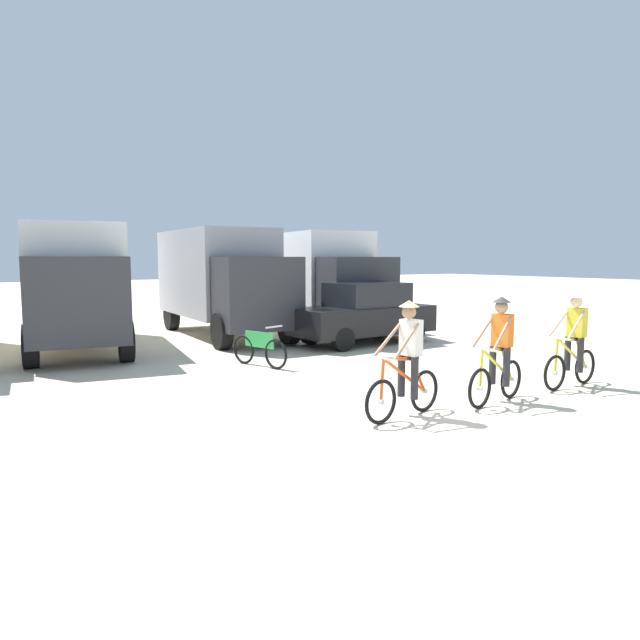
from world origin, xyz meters
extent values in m
plane|color=beige|center=(0.00, 0.00, 0.00)|extent=(120.00, 120.00, 0.00)
cube|color=white|center=(-3.46, 10.42, 2.00)|extent=(3.12, 5.49, 2.70)
cube|color=#2D2D33|center=(-3.94, 7.05, 1.50)|extent=(2.39, 1.80, 2.00)
cube|color=black|center=(-4.04, 6.36, 1.85)|extent=(2.01, 0.37, 0.80)
cylinder|color=black|center=(-2.92, 7.01, 0.50)|extent=(0.46, 1.04, 1.00)
cylinder|color=black|center=(-4.94, 7.30, 0.50)|extent=(0.46, 1.04, 1.00)
cylinder|color=black|center=(-2.21, 11.95, 0.50)|extent=(0.46, 1.04, 1.00)
cylinder|color=black|center=(-4.23, 12.24, 0.50)|extent=(0.46, 1.04, 1.00)
cube|color=#9E9EA3|center=(0.87, 10.79, 2.00)|extent=(2.61, 5.29, 2.70)
cube|color=#2D2D33|center=(0.74, 7.40, 1.50)|extent=(2.26, 1.59, 2.00)
cube|color=black|center=(0.71, 6.70, 1.85)|extent=(2.03, 0.16, 0.80)
cylinder|color=black|center=(1.76, 7.45, 0.50)|extent=(0.36, 1.01, 1.00)
cylinder|color=black|center=(-0.28, 7.54, 0.50)|extent=(0.36, 1.01, 1.00)
cylinder|color=black|center=(1.96, 12.44, 0.50)|extent=(0.36, 1.01, 1.00)
cylinder|color=black|center=(-0.08, 12.52, 0.50)|extent=(0.36, 1.01, 1.00)
cube|color=white|center=(4.71, 11.08, 2.00)|extent=(2.99, 5.44, 2.70)
cube|color=#2D2D33|center=(4.31, 7.70, 1.50)|extent=(2.36, 1.75, 2.00)
cube|color=black|center=(4.23, 7.01, 1.85)|extent=(2.02, 0.32, 0.80)
cylinder|color=black|center=(5.34, 7.68, 0.50)|extent=(0.43, 1.03, 1.00)
cylinder|color=black|center=(3.31, 7.92, 0.50)|extent=(0.43, 1.03, 1.00)
cylinder|color=black|center=(5.92, 12.64, 0.50)|extent=(0.43, 1.03, 1.00)
cylinder|color=black|center=(3.89, 12.88, 0.50)|extent=(0.43, 1.03, 1.00)
cube|color=black|center=(3.58, 6.38, 0.70)|extent=(4.29, 2.00, 0.76)
cube|color=black|center=(3.73, 6.39, 1.42)|extent=(2.19, 1.72, 0.68)
cylinder|color=black|center=(2.33, 5.53, 0.32)|extent=(0.65, 0.26, 0.64)
cylinder|color=black|center=(2.24, 7.09, 0.32)|extent=(0.65, 0.26, 0.64)
cylinder|color=black|center=(4.93, 5.68, 0.32)|extent=(0.65, 0.26, 0.64)
cylinder|color=black|center=(4.84, 7.24, 0.32)|extent=(0.65, 0.26, 0.64)
torus|color=black|center=(-0.99, -0.34, 0.34)|extent=(0.68, 0.18, 0.68)
cylinder|color=silver|center=(-0.99, -0.34, 0.34)|extent=(0.09, 0.09, 0.08)
torus|color=black|center=(0.04, -0.15, 0.34)|extent=(0.68, 0.18, 0.68)
cylinder|color=silver|center=(0.04, -0.15, 0.34)|extent=(0.09, 0.09, 0.08)
cylinder|color=#E05119|center=(-0.45, -0.24, 0.66)|extent=(1.02, 0.24, 0.68)
cylinder|color=#E05119|center=(-0.62, -0.27, 0.94)|extent=(0.66, 0.17, 0.13)
cylinder|color=#E05119|center=(-0.13, -0.18, 0.62)|extent=(0.39, 0.12, 0.59)
cylinder|color=#E05119|center=(-0.97, -0.33, 0.66)|extent=(0.11, 0.07, 0.64)
cylinder|color=silver|center=(-0.94, -0.33, 0.98)|extent=(0.13, 0.52, 0.04)
cube|color=black|center=(-0.30, -0.21, 0.93)|extent=(0.26, 0.16, 0.06)
cube|color=silver|center=(-0.32, -0.21, 1.24)|extent=(0.26, 0.35, 0.56)
sphere|color=#A87A5B|center=(-0.38, -0.22, 1.64)|extent=(0.22, 0.22, 0.22)
cone|color=tan|center=(-0.38, -0.22, 1.77)|extent=(0.32, 0.32, 0.10)
cylinder|color=#26262B|center=(-0.35, -0.35, 0.63)|extent=(0.12, 0.12, 0.66)
cylinder|color=#26262B|center=(-0.40, -0.10, 0.63)|extent=(0.12, 0.12, 0.66)
cylinder|color=#A87A5B|center=(-0.62, -0.45, 1.23)|extent=(0.62, 0.21, 0.53)
cylinder|color=#A87A5B|center=(-0.68, -0.10, 1.23)|extent=(0.63, 0.12, 0.53)
torus|color=black|center=(0.93, -0.49, 0.34)|extent=(0.68, 0.20, 0.68)
cylinder|color=silver|center=(0.93, -0.49, 0.34)|extent=(0.10, 0.10, 0.08)
torus|color=black|center=(1.96, -0.27, 0.34)|extent=(0.68, 0.20, 0.68)
cylinder|color=silver|center=(1.96, -0.27, 0.34)|extent=(0.10, 0.10, 0.08)
cylinder|color=gold|center=(1.47, -0.38, 0.66)|extent=(1.01, 0.27, 0.68)
cylinder|color=gold|center=(1.30, -0.41, 0.94)|extent=(0.66, 0.19, 0.13)
cylinder|color=gold|center=(1.79, -0.31, 0.62)|extent=(0.39, 0.13, 0.59)
cylinder|color=gold|center=(0.96, -0.49, 0.66)|extent=(0.11, 0.07, 0.64)
cylinder|color=silver|center=(0.98, -0.48, 0.98)|extent=(0.15, 0.52, 0.04)
cube|color=black|center=(1.62, -0.34, 0.93)|extent=(0.26, 0.17, 0.06)
cube|color=orange|center=(1.60, -0.35, 1.24)|extent=(0.26, 0.36, 0.56)
sphere|color=#A87A5B|center=(1.54, -0.36, 1.64)|extent=(0.22, 0.22, 0.22)
cone|color=#333333|center=(1.54, -0.36, 1.77)|extent=(0.32, 0.32, 0.10)
cylinder|color=#26262B|center=(1.57, -0.49, 0.63)|extent=(0.12, 0.12, 0.66)
cylinder|color=#26262B|center=(1.51, -0.23, 0.63)|extent=(0.12, 0.12, 0.66)
cylinder|color=#A87A5B|center=(1.31, -0.59, 1.23)|extent=(0.62, 0.22, 0.53)
cylinder|color=#A87A5B|center=(1.23, -0.24, 1.23)|extent=(0.63, 0.14, 0.53)
torus|color=black|center=(3.09, -0.33, 0.34)|extent=(0.68, 0.11, 0.68)
cylinder|color=silver|center=(3.09, -0.33, 0.34)|extent=(0.09, 0.09, 0.08)
torus|color=black|center=(4.14, -0.25, 0.34)|extent=(0.68, 0.11, 0.68)
cylinder|color=silver|center=(4.14, -0.25, 0.34)|extent=(0.09, 0.09, 0.08)
cylinder|color=gold|center=(3.64, -0.29, 0.66)|extent=(1.03, 0.13, 0.68)
cylinder|color=gold|center=(3.47, -0.30, 0.94)|extent=(0.66, 0.10, 0.13)
cylinder|color=gold|center=(3.96, -0.26, 0.62)|extent=(0.39, 0.08, 0.59)
cylinder|color=gold|center=(3.11, -0.33, 0.66)|extent=(0.10, 0.06, 0.64)
cylinder|color=silver|center=(3.14, -0.33, 0.98)|extent=(0.08, 0.52, 0.04)
cube|color=black|center=(3.79, -0.28, 0.93)|extent=(0.25, 0.14, 0.06)
cube|color=gold|center=(3.77, -0.28, 1.24)|extent=(0.22, 0.33, 0.56)
sphere|color=beige|center=(3.71, -0.28, 1.64)|extent=(0.22, 0.22, 0.22)
cone|color=silver|center=(3.71, -0.28, 1.77)|extent=(0.32, 0.32, 0.10)
cylinder|color=#26262B|center=(3.72, -0.41, 0.63)|extent=(0.12, 0.12, 0.66)
cylinder|color=#26262B|center=(3.70, -0.15, 0.63)|extent=(0.12, 0.12, 0.66)
cylinder|color=beige|center=(3.45, -0.48, 1.23)|extent=(0.63, 0.14, 0.53)
cylinder|color=beige|center=(3.42, -0.12, 1.23)|extent=(0.63, 0.06, 0.53)
torus|color=black|center=(-0.34, 4.28, 0.34)|extent=(0.27, 0.67, 0.68)
torus|color=black|center=(-0.66, 5.27, 0.34)|extent=(0.27, 0.67, 0.68)
cube|color=green|center=(-0.50, 4.78, 0.62)|extent=(0.31, 0.86, 0.36)
cylinder|color=silver|center=(-0.35, 4.32, 0.95)|extent=(0.49, 0.19, 0.04)
camera|label=1|loc=(-6.18, -6.97, 2.46)|focal=32.39mm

